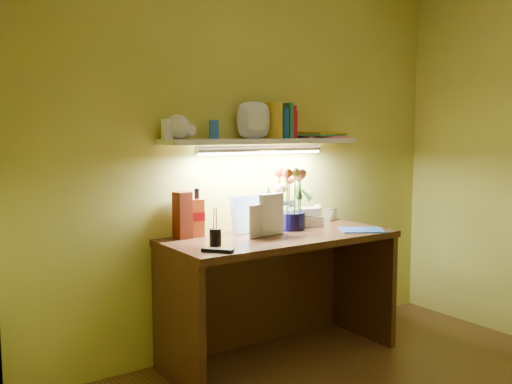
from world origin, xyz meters
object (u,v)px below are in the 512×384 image
(flower_bouquet, at_px, (288,199))
(whisky_bottle, at_px, (197,213))
(desk_clock, at_px, (331,215))
(telephone, at_px, (302,216))
(desk, at_px, (280,297))

(flower_bouquet, relative_size, whisky_bottle, 1.35)
(whisky_bottle, bearing_deg, flower_bouquet, -9.17)
(desk_clock, distance_m, whisky_bottle, 1.04)
(telephone, bearing_deg, flower_bouquet, -148.50)
(flower_bouquet, bearing_deg, desk_clock, 12.51)
(flower_bouquet, bearing_deg, telephone, 14.02)
(flower_bouquet, height_order, desk_clock, flower_bouquet)
(telephone, height_order, desk_clock, telephone)
(telephone, distance_m, whisky_bottle, 0.74)
(telephone, bearing_deg, desk_clock, 29.26)
(desk, distance_m, desk_clock, 0.77)
(desk, xyz_separation_m, flower_bouquet, (0.16, 0.14, 0.56))
(telephone, bearing_deg, whisky_bottle, -167.19)
(whisky_bottle, bearing_deg, desk, -28.99)
(flower_bouquet, distance_m, telephone, 0.19)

